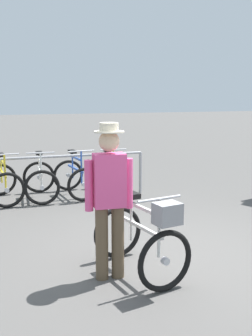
% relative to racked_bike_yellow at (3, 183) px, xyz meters
% --- Properties ---
extents(ground_plane, '(80.00, 80.00, 0.00)m').
position_rel_racked_bike_yellow_xyz_m(ground_plane, '(1.80, -3.44, -0.37)').
color(ground_plane, '#514F4C').
extents(bike_rack_rail, '(3.21, 0.16, 0.88)m').
position_rel_racked_bike_yellow_xyz_m(bike_rack_rail, '(1.15, -0.22, 0.30)').
color(bike_rack_rail, '#99999E').
rests_on(bike_rack_rail, ground).
extents(racked_bike_yellow, '(0.72, 1.13, 0.97)m').
position_rel_racked_bike_yellow_xyz_m(racked_bike_yellow, '(0.00, 0.00, 0.00)').
color(racked_bike_yellow, black).
rests_on(racked_bike_yellow, ground).
extents(racked_bike_white, '(0.76, 1.15, 0.97)m').
position_rel_racked_bike_yellow_xyz_m(racked_bike_white, '(0.70, -0.02, 0.00)').
color(racked_bike_white, black).
rests_on(racked_bike_white, ground).
extents(racked_bike_blue, '(0.74, 1.16, 0.98)m').
position_rel_racked_bike_yellow_xyz_m(racked_bike_blue, '(1.40, -0.04, 0.00)').
color(racked_bike_blue, black).
rests_on(racked_bike_blue, ground).
extents(racked_bike_lime, '(0.73, 1.13, 0.97)m').
position_rel_racked_bike_yellow_xyz_m(racked_bike_lime, '(2.10, -0.07, 0.00)').
color(racked_bike_lime, black).
rests_on(racked_bike_lime, ground).
extents(featured_bicycle, '(0.82, 1.23, 0.97)m').
position_rel_racked_bike_yellow_xyz_m(featured_bicycle, '(1.24, -3.92, 0.08)').
color(featured_bicycle, black).
rests_on(featured_bicycle, ground).
extents(person_with_featured_bike, '(0.53, 0.32, 1.72)m').
position_rel_racked_bike_yellow_xyz_m(person_with_featured_bike, '(0.87, -3.84, 0.58)').
color(person_with_featured_bike, brown).
rests_on(person_with_featured_bike, ground).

